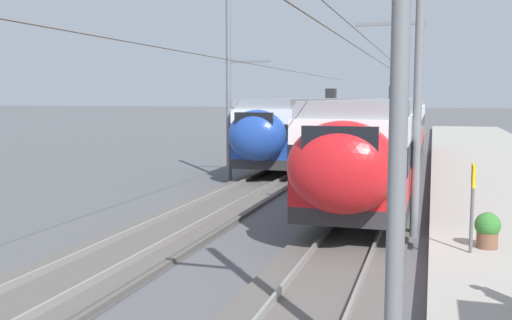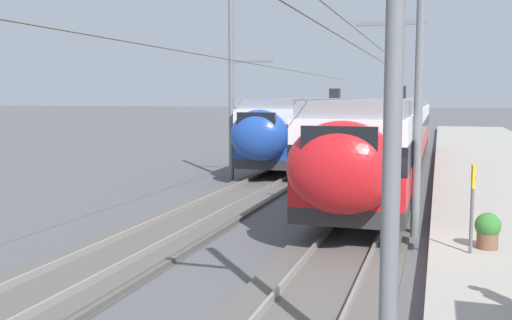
{
  "view_description": "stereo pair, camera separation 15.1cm",
  "coord_description": "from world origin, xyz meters",
  "px_view_note": "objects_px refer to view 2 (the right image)",
  "views": [
    {
      "loc": [
        -14.69,
        -0.87,
        3.97
      ],
      "look_at": [
        -0.12,
        3.52,
        2.31
      ],
      "focal_mm": 41.12,
      "sensor_mm": 36.0,
      "label": 1
    },
    {
      "loc": [
        -14.65,
        -1.02,
        3.97
      ],
      "look_at": [
        -0.12,
        3.52,
        2.31
      ],
      "focal_mm": 41.12,
      "sensor_mm": 36.0,
      "label": 2
    }
  ],
  "objects_px": {
    "catenary_mast_mid": "(414,93)",
    "train_near_platform": "(391,133)",
    "catenary_mast_far_side": "(234,89)",
    "potted_plant_by_shelter": "(488,229)",
    "catenary_mast_west": "(383,110)",
    "platform_sign": "(473,188)",
    "train_far_track": "(322,123)"
  },
  "relations": [
    {
      "from": "catenary_mast_far_side",
      "to": "potted_plant_by_shelter",
      "type": "distance_m",
      "value": 15.79
    },
    {
      "from": "train_near_platform",
      "to": "catenary_mast_mid",
      "type": "relative_size",
      "value": 0.67
    },
    {
      "from": "train_far_track",
      "to": "catenary_mast_far_side",
      "type": "relative_size",
      "value": 0.64
    },
    {
      "from": "catenary_mast_west",
      "to": "platform_sign",
      "type": "bearing_deg",
      "value": -12.96
    },
    {
      "from": "catenary_mast_mid",
      "to": "train_near_platform",
      "type": "bearing_deg",
      "value": 7.17
    },
    {
      "from": "catenary_mast_mid",
      "to": "catenary_mast_far_side",
      "type": "distance_m",
      "value": 12.43
    },
    {
      "from": "catenary_mast_west",
      "to": "catenary_mast_far_side",
      "type": "xyz_separation_m",
      "value": [
        18.35,
        8.5,
        0.5
      ]
    },
    {
      "from": "train_near_platform",
      "to": "potted_plant_by_shelter",
      "type": "bearing_deg",
      "value": -166.71
    },
    {
      "from": "catenary_mast_mid",
      "to": "catenary_mast_far_side",
      "type": "bearing_deg",
      "value": 43.17
    },
    {
      "from": "train_near_platform",
      "to": "platform_sign",
      "type": "height_order",
      "value": "train_near_platform"
    },
    {
      "from": "train_near_platform",
      "to": "potted_plant_by_shelter",
      "type": "relative_size",
      "value": 36.64
    },
    {
      "from": "train_near_platform",
      "to": "catenary_mast_far_side",
      "type": "height_order",
      "value": "catenary_mast_far_side"
    },
    {
      "from": "catenary_mast_west",
      "to": "catenary_mast_mid",
      "type": "xyz_separation_m",
      "value": [
        9.29,
        -0.01,
        0.28
      ]
    },
    {
      "from": "catenary_mast_west",
      "to": "catenary_mast_far_side",
      "type": "relative_size",
      "value": 1.0
    },
    {
      "from": "train_far_track",
      "to": "catenary_mast_far_side",
      "type": "xyz_separation_m",
      "value": [
        -12.62,
        1.74,
        2.07
      ]
    },
    {
      "from": "train_near_platform",
      "to": "catenary_mast_mid",
      "type": "bearing_deg",
      "value": -172.83
    },
    {
      "from": "catenary_mast_mid",
      "to": "potted_plant_by_shelter",
      "type": "height_order",
      "value": "catenary_mast_mid"
    },
    {
      "from": "platform_sign",
      "to": "potted_plant_by_shelter",
      "type": "xyz_separation_m",
      "value": [
        0.56,
        -0.4,
        -1.03
      ]
    },
    {
      "from": "train_near_platform",
      "to": "potted_plant_by_shelter",
      "type": "distance_m",
      "value": 14.65
    },
    {
      "from": "catenary_mast_mid",
      "to": "catenary_mast_west",
      "type": "bearing_deg",
      "value": 179.95
    },
    {
      "from": "catenary_mast_far_side",
      "to": "potted_plant_by_shelter",
      "type": "height_order",
      "value": "catenary_mast_far_side"
    },
    {
      "from": "catenary_mast_mid",
      "to": "platform_sign",
      "type": "relative_size",
      "value": 22.78
    },
    {
      "from": "catenary_mast_mid",
      "to": "catenary_mast_far_side",
      "type": "relative_size",
      "value": 1.0
    },
    {
      "from": "train_far_track",
      "to": "train_near_platform",
      "type": "bearing_deg",
      "value": -151.8
    },
    {
      "from": "train_near_platform",
      "to": "potted_plant_by_shelter",
      "type": "xyz_separation_m",
      "value": [
        -14.2,
        -3.35,
        -1.37
      ]
    },
    {
      "from": "catenary_mast_west",
      "to": "train_near_platform",
      "type": "bearing_deg",
      "value": 4.01
    },
    {
      "from": "train_far_track",
      "to": "potted_plant_by_shelter",
      "type": "bearing_deg",
      "value": -160.26
    },
    {
      "from": "train_far_track",
      "to": "platform_sign",
      "type": "xyz_separation_m",
      "value": [
        -24.58,
        -8.22,
        -0.34
      ]
    },
    {
      "from": "catenary_mast_mid",
      "to": "catenary_mast_far_side",
      "type": "xyz_separation_m",
      "value": [
        9.06,
        8.5,
        0.22
      ]
    },
    {
      "from": "train_far_track",
      "to": "potted_plant_by_shelter",
      "type": "xyz_separation_m",
      "value": [
        -24.02,
        -8.62,
        -1.37
      ]
    },
    {
      "from": "catenary_mast_west",
      "to": "catenary_mast_mid",
      "type": "distance_m",
      "value": 9.29
    },
    {
      "from": "catenary_mast_far_side",
      "to": "platform_sign",
      "type": "distance_m",
      "value": 15.75
    }
  ]
}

